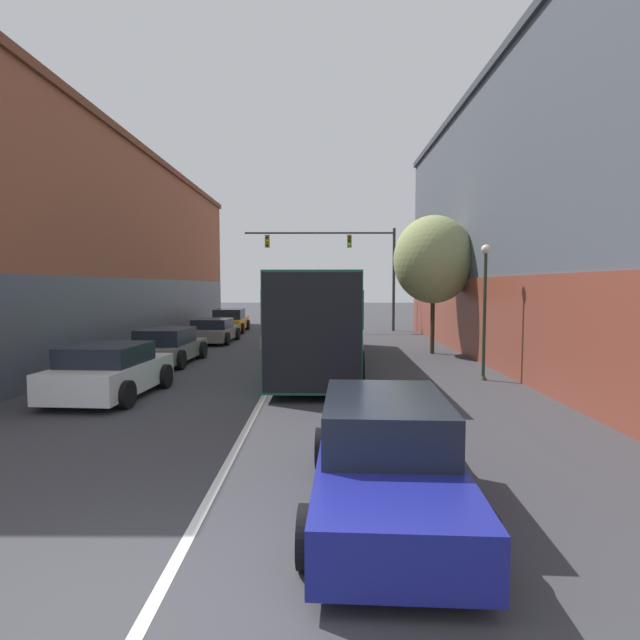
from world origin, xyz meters
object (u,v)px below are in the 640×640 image
at_px(parked_car_left_far, 167,347).
at_px(street_lamp, 485,308).
at_px(parked_car_left_distant, 110,371).
at_px(traffic_signal_gantry, 348,256).
at_px(street_tree_near, 433,260).
at_px(parked_car_left_near, 214,331).
at_px(parked_car_left_mid, 230,321).
at_px(hatchback_foreground, 386,456).
at_px(bus, 319,314).

relative_size(parked_car_left_far, street_lamp, 1.04).
bearing_deg(street_lamp, parked_car_left_distant, -166.98).
relative_size(traffic_signal_gantry, street_tree_near, 1.64).
distance_m(parked_car_left_near, parked_car_left_mid, 5.86).
bearing_deg(traffic_signal_gantry, hatchback_foreground, -91.77).
height_order(bus, street_lamp, street_lamp).
height_order(parked_car_left_near, parked_car_left_distant, parked_car_left_distant).
bearing_deg(parked_car_left_far, traffic_signal_gantry, -26.05).
relative_size(parked_car_left_mid, street_lamp, 1.12).
bearing_deg(street_tree_near, bus, -149.78).
relative_size(bus, parked_car_left_mid, 2.80).
bearing_deg(street_lamp, hatchback_foreground, -114.98).
height_order(parked_car_left_near, street_tree_near, street_tree_near).
bearing_deg(bus, traffic_signal_gantry, -6.20).
xyz_separation_m(parked_car_left_far, street_lamp, (10.70, -3.19, 1.59)).
distance_m(parked_car_left_distant, traffic_signal_gantry, 20.79).
distance_m(hatchback_foreground, parked_car_left_far, 13.68).
distance_m(parked_car_left_far, parked_car_left_distant, 5.61).
xyz_separation_m(parked_car_left_near, street_tree_near, (10.23, -4.05, 3.39)).
bearing_deg(traffic_signal_gantry, street_tree_near, -74.06).
xyz_separation_m(parked_car_left_near, parked_car_left_far, (-0.21, -6.84, 0.04)).
bearing_deg(hatchback_foreground, parked_car_left_distant, 47.82).
distance_m(parked_car_left_distant, street_tree_near, 13.61).
relative_size(hatchback_foreground, street_lamp, 1.11).
distance_m(bus, street_lamp, 5.99).
height_order(parked_car_left_mid, traffic_signal_gantry, traffic_signal_gantry).
xyz_separation_m(traffic_signal_gantry, street_tree_near, (3.05, -10.68, -0.81)).
bearing_deg(street_tree_near, traffic_signal_gantry, 105.94).
bearing_deg(street_lamp, bus, 147.72).
height_order(hatchback_foreground, traffic_signal_gantry, traffic_signal_gantry).
bearing_deg(hatchback_foreground, street_lamp, -22.07).
height_order(parked_car_left_near, parked_car_left_mid, parked_car_left_mid).
relative_size(hatchback_foreground, parked_car_left_near, 1.13).
distance_m(hatchback_foreground, parked_car_left_mid, 25.55).
height_order(parked_car_left_far, street_tree_near, street_tree_near).
distance_m(parked_car_left_mid, parked_car_left_far, 12.70).
distance_m(parked_car_left_mid, street_tree_near, 14.80).
bearing_deg(hatchback_foreground, parked_car_left_near, 21.68).
distance_m(hatchback_foreground, street_lamp, 9.82).
distance_m(parked_car_left_near, traffic_signal_gantry, 10.64).
xyz_separation_m(parked_car_left_mid, parked_car_left_far, (0.05, -12.70, -0.05)).
height_order(hatchback_foreground, street_tree_near, street_tree_near).
distance_m(parked_car_left_distant, street_lamp, 10.83).
bearing_deg(street_tree_near, parked_car_left_mid, 136.66).
height_order(hatchback_foreground, parked_car_left_near, hatchback_foreground).
distance_m(hatchback_foreground, traffic_signal_gantry, 25.80).
distance_m(parked_car_left_near, parked_car_left_far, 6.85).
distance_m(bus, street_tree_near, 5.95).
xyz_separation_m(parked_car_left_mid, traffic_signal_gantry, (7.44, 0.78, 4.11)).
xyz_separation_m(street_lamp, street_tree_near, (-0.26, 5.99, 1.76)).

